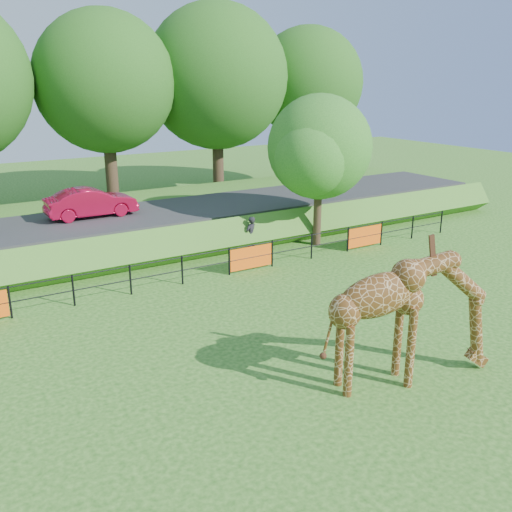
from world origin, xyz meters
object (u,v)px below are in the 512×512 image
object	(u,v)px
giraffe	(411,318)
visitor	(251,235)
car_red	(91,202)
tree_east	(321,151)

from	to	relation	value
giraffe	visitor	xyz separation A→B (m)	(2.30, 11.50, -0.88)
car_red	tree_east	world-z (taller)	tree_east
giraffe	car_red	bearing A→B (deg)	116.59
car_red	tree_east	size ratio (longest dim) A/B	0.58
tree_east	visitor	bearing A→B (deg)	172.77
visitor	car_red	bearing A→B (deg)	-60.52
visitor	tree_east	bearing A→B (deg)	151.02
giraffe	tree_east	bearing A→B (deg)	77.88
car_red	tree_east	bearing A→B (deg)	-118.85
giraffe	tree_east	size ratio (longest dim) A/B	0.70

